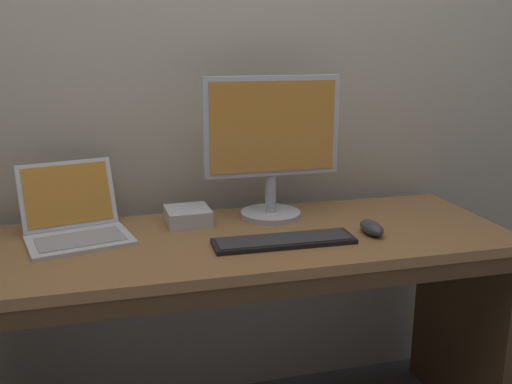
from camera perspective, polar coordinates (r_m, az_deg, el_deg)
The scene contains 6 objects.
desk at distance 1.85m, azimuth -1.90°, elevation -11.20°, with size 1.75×0.60×0.78m.
laptop_silver at distance 1.85m, azimuth -17.95°, elevation -2.65°, with size 0.36×0.36×0.22m.
external_monitor at distance 1.89m, azimuth 1.62°, elevation 4.91°, with size 0.46×0.21×0.49m.
wired_keyboard at distance 1.71m, azimuth 2.85°, elevation -4.98°, with size 0.44×0.13×0.02m.
computer_mouse at distance 1.82m, azimuth 11.64°, elevation -3.57°, with size 0.06×0.12×0.04m, color #38383D.
external_drive_box at distance 1.90m, azimuth -6.92°, elevation -2.41°, with size 0.14×0.15×0.05m, color silver.
Camera 1 is at (-0.36, -1.63, 1.37)m, focal length 39.43 mm.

